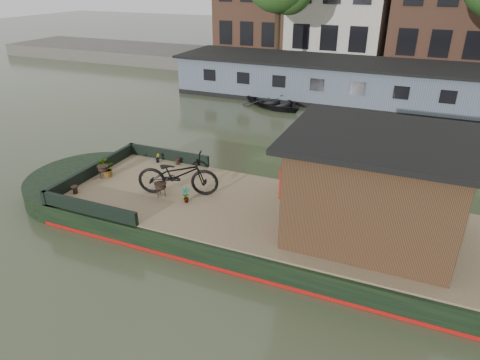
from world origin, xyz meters
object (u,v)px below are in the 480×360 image
at_px(bicycle, 178,174).
at_px(brazier_rear, 104,172).
at_px(brazier_front, 161,190).
at_px(cabin, 374,185).
at_px(potted_plant_a, 186,195).
at_px(dinghy, 275,100).

xyz_separation_m(bicycle, brazier_rear, (-2.60, 0.02, -0.39)).
bearing_deg(brazier_front, bicycle, 39.81).
relative_size(cabin, potted_plant_a, 9.04).
bearing_deg(potted_plant_a, brazier_front, 175.79).
relative_size(cabin, brazier_front, 10.35).
height_order(bicycle, brazier_front, bicycle).
bearing_deg(dinghy, cabin, -123.65).
bearing_deg(cabin, bicycle, -179.52).
xyz_separation_m(cabin, brazier_rear, (-7.71, -0.03, -1.03)).
relative_size(cabin, dinghy, 1.16).
height_order(brazier_front, brazier_rear, brazier_rear).
distance_m(bicycle, brazier_front, 0.63).
relative_size(bicycle, brazier_rear, 5.71).
relative_size(brazier_front, brazier_rear, 0.99).
height_order(potted_plant_a, dinghy, potted_plant_a).
relative_size(bicycle, dinghy, 0.65).
bearing_deg(dinghy, bicycle, -146.74).
xyz_separation_m(bicycle, brazier_front, (-0.38, -0.32, -0.39)).
bearing_deg(dinghy, brazier_rear, -159.65).
height_order(cabin, dinghy, cabin).
bearing_deg(brazier_rear, bicycle, -0.34).
xyz_separation_m(brazier_front, brazier_rear, (-2.22, 0.33, 0.00)).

